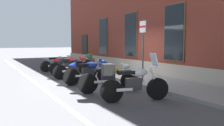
# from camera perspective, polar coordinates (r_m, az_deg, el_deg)

# --- Properties ---
(ground_plane) EXTENTS (140.00, 140.00, 0.00)m
(ground_plane) POSITION_cam_1_polar(r_m,az_deg,el_deg) (10.11, -0.36, -4.15)
(ground_plane) COLOR #424244
(sidewalk) EXTENTS (29.00, 2.28, 0.12)m
(sidewalk) POSITION_cam_1_polar(r_m,az_deg,el_deg) (10.71, 4.95, -3.30)
(sidewalk) COLOR slate
(sidewalk) RESTS_ON ground_plane
(lane_stripe) EXTENTS (29.00, 0.12, 0.01)m
(lane_stripe) POSITION_cam_1_polar(r_m,az_deg,el_deg) (8.98, -18.42, -5.59)
(lane_stripe) COLOR silver
(lane_stripe) RESTS_ON ground_plane
(motorcycle_grey_naked) EXTENTS (0.67, 2.02, 0.95)m
(motorcycle_grey_naked) POSITION_cam_1_polar(r_m,az_deg,el_deg) (12.98, -13.63, -0.10)
(motorcycle_grey_naked) COLOR black
(motorcycle_grey_naked) RESTS_ON ground_plane
(motorcycle_red_sport) EXTENTS (0.62, 2.13, 0.99)m
(motorcycle_red_sport) POSITION_cam_1_polar(r_m,az_deg,el_deg) (11.70, -10.49, -0.27)
(motorcycle_red_sport) COLOR black
(motorcycle_red_sport) RESTS_ON ground_plane
(motorcycle_black_sport) EXTENTS (0.80, 1.95, 1.03)m
(motorcycle_black_sport) POSITION_cam_1_polar(r_m,az_deg,el_deg) (10.21, -9.16, -0.94)
(motorcycle_black_sport) COLOR black
(motorcycle_black_sport) RESTS_ON ground_plane
(motorcycle_blue_sport) EXTENTS (0.62, 2.07, 1.02)m
(motorcycle_blue_sport) POSITION_cam_1_polar(r_m,az_deg,el_deg) (8.82, -5.54, -1.90)
(motorcycle_blue_sport) COLOR black
(motorcycle_blue_sport) RESTS_ON ground_plane
(motorcycle_yellow_naked) EXTENTS (0.62, 2.18, 0.92)m
(motorcycle_yellow_naked) POSITION_cam_1_polar(r_m,az_deg,el_deg) (7.44, -0.51, -3.87)
(motorcycle_yellow_naked) COLOR black
(motorcycle_yellow_naked) RESTS_ON ground_plane
(motorcycle_silver_touring) EXTENTS (0.89, 1.96, 1.37)m
(motorcycle_silver_touring) POSITION_cam_1_polar(r_m,az_deg,el_deg) (6.21, 5.10, -4.79)
(motorcycle_silver_touring) COLOR black
(motorcycle_silver_touring) RESTS_ON ground_plane
(parking_sign) EXTENTS (0.36, 0.07, 2.40)m
(parking_sign) POSITION_cam_1_polar(r_m,az_deg,el_deg) (8.60, 8.01, 5.35)
(parking_sign) COLOR #4C4C51
(parking_sign) RESTS_ON sidewalk
(barrel_planter) EXTENTS (0.69, 0.69, 0.89)m
(barrel_planter) POSITION_cam_1_polar(r_m,az_deg,el_deg) (13.72, -5.92, 0.33)
(barrel_planter) COLOR brown
(barrel_planter) RESTS_ON sidewalk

